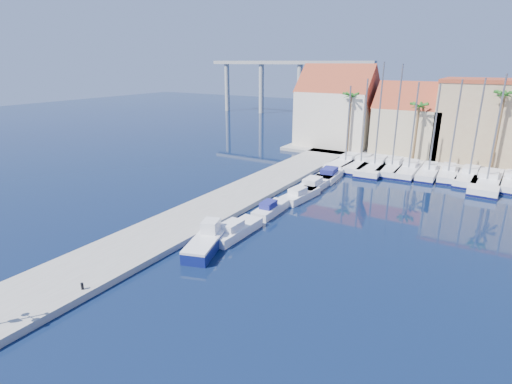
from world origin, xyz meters
TOP-DOWN VIEW (x-y plane):
  - ground at (0.00, 0.00)m, footprint 260.00×260.00m
  - quay_west at (-9.00, 13.50)m, footprint 6.00×77.00m
  - shore_north at (10.00, 48.00)m, footprint 54.00×16.00m
  - bollard at (-6.60, -5.51)m, footprint 0.18×0.18m
  - fishing_boat at (-4.13, 4.05)m, footprint 3.69×6.15m
  - motorboat_west_0 at (-3.68, 7.37)m, footprint 1.93×5.92m
  - motorboat_west_1 at (-3.68, 13.45)m, footprint 1.82×5.14m
  - motorboat_west_2 at (-3.10, 18.91)m, footprint 2.39×5.87m
  - motorboat_west_3 at (-3.37, 23.36)m, footprint 2.37×7.14m
  - motorboat_west_4 at (-3.47, 28.73)m, footprint 2.90×7.54m
  - sailboat_0 at (-3.70, 35.59)m, footprint 3.34×10.28m
  - sailboat_1 at (-1.61, 35.97)m, footprint 2.89×10.29m
  - sailboat_2 at (0.32, 35.83)m, footprint 3.73×11.85m
  - sailboat_3 at (2.50, 36.45)m, footprint 3.02×10.02m
  - sailboat_4 at (4.75, 36.05)m, footprint 2.44×8.98m
  - sailboat_5 at (7.23, 36.10)m, footprint 2.37×8.36m
  - sailboat_6 at (9.46, 36.70)m, footprint 2.71×8.38m
  - sailboat_7 at (11.92, 36.64)m, footprint 2.93×9.56m
  - sailboat_8 at (13.94, 35.35)m, footprint 3.52×11.83m
  - sailboat_9 at (16.52, 36.60)m, footprint 2.80×8.95m
  - building_0 at (-10.00, 47.00)m, footprint 12.30×9.00m
  - building_1 at (2.00, 47.00)m, footprint 10.30×8.00m
  - building_2 at (13.00, 48.00)m, footprint 14.20×10.20m
  - palm_0 at (-6.00, 42.00)m, footprint 2.60×2.60m
  - palm_1 at (4.00, 42.00)m, footprint 2.60×2.60m
  - palm_2 at (14.00, 42.00)m, footprint 2.60×2.60m
  - viaduct at (-39.07, 82.00)m, footprint 48.00×2.20m

SIDE VIEW (x-z plane):
  - ground at x=0.00m, z-range 0.00..0.00m
  - quay_west at x=-9.00m, z-range 0.00..0.50m
  - shore_north at x=10.00m, z-range 0.00..0.50m
  - motorboat_west_1 at x=-3.68m, z-range -0.19..1.21m
  - motorboat_west_2 at x=-3.10m, z-range -0.19..1.21m
  - motorboat_west_0 at x=-3.68m, z-range -0.19..1.21m
  - motorboat_west_3 at x=-3.37m, z-range -0.19..1.21m
  - motorboat_west_4 at x=-3.47m, z-range -0.19..1.21m
  - sailboat_0 at x=-3.70m, z-range -5.04..6.17m
  - sailboat_8 at x=13.94m, z-range -5.95..7.09m
  - sailboat_1 at x=-1.61m, z-range -5.51..6.66m
  - sailboat_2 at x=0.32m, z-range -6.55..7.72m
  - sailboat_7 at x=11.92m, z-range -5.65..6.84m
  - sailboat_4 at x=4.75m, z-range -5.35..6.53m
  - sailboat_9 at x=16.52m, z-range -5.55..6.75m
  - sailboat_5 at x=7.23m, z-range -5.27..6.48m
  - sailboat_3 at x=2.50m, z-range -6.41..7.62m
  - sailboat_6 at x=9.46m, z-range -5.53..6.76m
  - fishing_boat at x=-4.13m, z-range -0.34..1.70m
  - bollard at x=-6.60m, z-range 0.50..0.95m
  - building_1 at x=2.00m, z-range -0.20..10.80m
  - building_2 at x=13.00m, z-range 0.51..12.01m
  - building_0 at x=-10.00m, z-range -0.23..13.27m
  - palm_1 at x=4.00m, z-range 3.56..12.71m
  - palm_0 at x=-6.00m, z-range 4.00..14.15m
  - palm_2 at x=14.00m, z-range 4.44..15.59m
  - viaduct at x=-39.07m, z-range 3.02..17.47m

